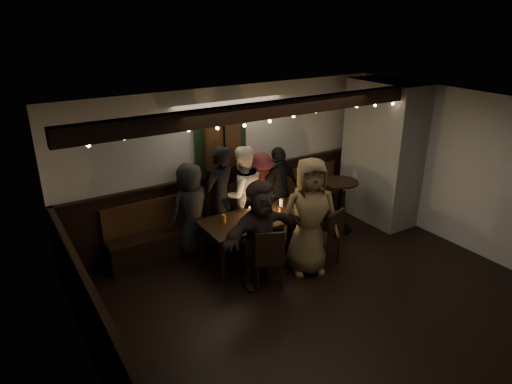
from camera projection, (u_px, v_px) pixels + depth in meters
room at (317, 181)px, 7.65m from camera, size 6.02×5.01×2.62m
dining_table at (263, 219)px, 7.25m from camera, size 1.99×0.85×0.86m
chair_near_left at (269, 255)px, 6.45m from camera, size 0.55×0.55×0.92m
chair_near_right at (329, 235)px, 6.97m from camera, size 0.55×0.55×0.96m
chair_end at (325, 211)px, 7.91m from camera, size 0.42×0.42×0.89m
high_top at (340, 199)px, 8.14m from camera, size 0.59×0.59×0.95m
person_a at (191, 210)px, 7.29m from camera, size 0.84×0.64×1.55m
person_b at (220, 198)px, 7.44m from camera, size 0.75×0.63×1.77m
person_c at (242, 195)px, 7.70m from camera, size 0.87×0.71×1.69m
person_d at (260, 193)px, 8.03m from camera, size 0.99×0.61×1.48m
person_e at (279, 189)px, 8.10m from camera, size 0.98×0.58×1.56m
person_f at (260, 234)px, 6.44m from camera, size 1.54×0.66×1.61m
person_g at (309, 217)px, 6.73m from camera, size 1.04×0.87×1.81m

